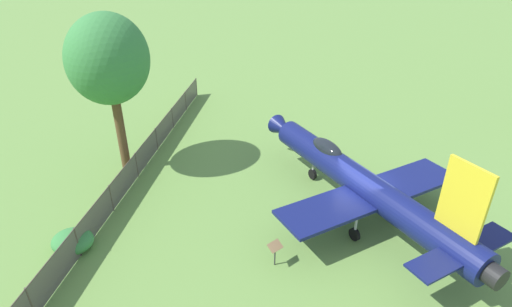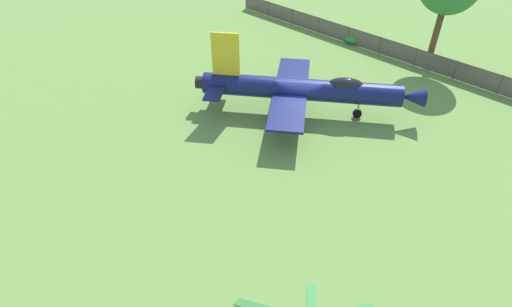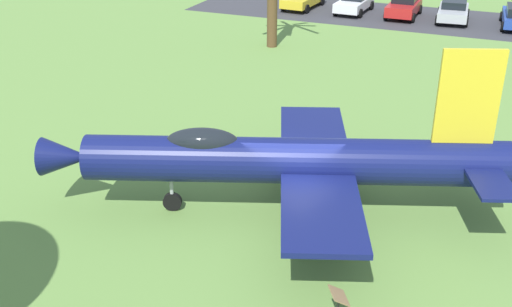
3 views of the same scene
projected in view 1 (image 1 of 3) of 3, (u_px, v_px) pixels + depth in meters
The scene contains 6 objects.
ground_plane at pixel (358, 215), 20.48m from camera, with size 200.00×200.00×0.00m, color #668E42.
display_jet at pixel (359, 180), 19.82m from camera, with size 12.57×11.34×5.38m.
shade_tree at pixel (108, 60), 21.31m from camera, with size 4.69×4.11×8.93m.
perimeter_fence at pixel (111, 197), 20.43m from camera, with size 32.91×2.29×1.51m.
shrub_near_fence at pixel (73, 241), 18.13m from camera, with size 1.63×1.84×0.88m.
info_plaque at pixel (275, 249), 17.07m from camera, with size 0.72×0.68×1.14m.
Camera 1 is at (17.18, -1.71, 12.51)m, focal length 29.04 mm.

